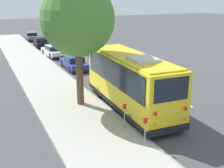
{
  "coord_description": "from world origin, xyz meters",
  "views": [
    {
      "loc": [
        -14.08,
        8.73,
        6.81
      ],
      "look_at": [
        1.77,
        1.15,
        1.3
      ],
      "focal_mm": 45.0,
      "sensor_mm": 36.0,
      "label": 1
    }
  ],
  "objects_px": {
    "street_tree": "(77,14)",
    "sign_post_far": "(125,116)",
    "sign_post_near": "(145,131)",
    "parked_sedan_gray": "(32,36)",
    "parked_sedan_white": "(53,51)",
    "parked_sedan_black": "(41,42)",
    "shuttle_bus": "(130,79)",
    "parked_sedan_blue": "(74,63)"
  },
  "relations": [
    {
      "from": "parked_sedan_blue",
      "to": "parked_sedan_white",
      "type": "relative_size",
      "value": 0.99
    },
    {
      "from": "parked_sedan_white",
      "to": "sign_post_far",
      "type": "relative_size",
      "value": 3.36
    },
    {
      "from": "parked_sedan_white",
      "to": "street_tree",
      "type": "distance_m",
      "value": 17.04
    },
    {
      "from": "sign_post_near",
      "to": "parked_sedan_black",
      "type": "bearing_deg",
      "value": -2.97
    },
    {
      "from": "parked_sedan_blue",
      "to": "parked_sedan_gray",
      "type": "distance_m",
      "value": 20.99
    },
    {
      "from": "shuttle_bus",
      "to": "parked_sedan_blue",
      "type": "relative_size",
      "value": 2.04
    },
    {
      "from": "parked_sedan_black",
      "to": "street_tree",
      "type": "xyz_separation_m",
      "value": [
        -23.46,
        2.47,
        5.21
      ]
    },
    {
      "from": "parked_sedan_white",
      "to": "parked_sedan_gray",
      "type": "height_order",
      "value": "parked_sedan_white"
    },
    {
      "from": "sign_post_far",
      "to": "shuttle_bus",
      "type": "bearing_deg",
      "value": -34.0
    },
    {
      "from": "parked_sedan_blue",
      "to": "parked_sedan_white",
      "type": "height_order",
      "value": "parked_sedan_white"
    },
    {
      "from": "street_tree",
      "to": "sign_post_near",
      "type": "distance_m",
      "value": 8.19
    },
    {
      "from": "shuttle_bus",
      "to": "parked_sedan_black",
      "type": "height_order",
      "value": "shuttle_bus"
    },
    {
      "from": "parked_sedan_blue",
      "to": "parked_sedan_gray",
      "type": "xyz_separation_m",
      "value": [
        20.99,
        0.27,
        0.0
      ]
    },
    {
      "from": "parked_sedan_black",
      "to": "parked_sedan_gray",
      "type": "bearing_deg",
      "value": 4.76
    },
    {
      "from": "shuttle_bus",
      "to": "parked_sedan_black",
      "type": "relative_size",
      "value": 2.07
    },
    {
      "from": "parked_sedan_blue",
      "to": "shuttle_bus",
      "type": "bearing_deg",
      "value": -179.39
    },
    {
      "from": "shuttle_bus",
      "to": "parked_sedan_gray",
      "type": "height_order",
      "value": "shuttle_bus"
    },
    {
      "from": "parked_sedan_gray",
      "to": "sign_post_far",
      "type": "xyz_separation_m",
      "value": [
        -34.82,
        1.5,
        0.25
      ]
    },
    {
      "from": "sign_post_near",
      "to": "parked_sedan_blue",
      "type": "bearing_deg",
      "value": -6.35
    },
    {
      "from": "sign_post_near",
      "to": "street_tree",
      "type": "bearing_deg",
      "value": 8.04
    },
    {
      "from": "parked_sedan_white",
      "to": "parked_sedan_blue",
      "type": "bearing_deg",
      "value": 178.97
    },
    {
      "from": "parked_sedan_white",
      "to": "street_tree",
      "type": "bearing_deg",
      "value": 167.62
    },
    {
      "from": "parked_sedan_white",
      "to": "parked_sedan_black",
      "type": "xyz_separation_m",
      "value": [
        7.39,
        -0.17,
        -0.03
      ]
    },
    {
      "from": "street_tree",
      "to": "sign_post_far",
      "type": "bearing_deg",
      "value": -168.43
    },
    {
      "from": "parked_sedan_gray",
      "to": "sign_post_far",
      "type": "height_order",
      "value": "sign_post_far"
    },
    {
      "from": "parked_sedan_gray",
      "to": "parked_sedan_blue",
      "type": "bearing_deg",
      "value": -174.46
    },
    {
      "from": "sign_post_far",
      "to": "street_tree",
      "type": "bearing_deg",
      "value": 11.57
    },
    {
      "from": "shuttle_bus",
      "to": "parked_sedan_blue",
      "type": "distance_m",
      "value": 11.3
    },
    {
      "from": "sign_post_near",
      "to": "sign_post_far",
      "type": "relative_size",
      "value": 1.03
    },
    {
      "from": "street_tree",
      "to": "sign_post_far",
      "type": "xyz_separation_m",
      "value": [
        -4.46,
        -0.91,
        -4.96
      ]
    },
    {
      "from": "street_tree",
      "to": "parked_sedan_gray",
      "type": "bearing_deg",
      "value": -4.54
    },
    {
      "from": "sign_post_far",
      "to": "sign_post_near",
      "type": "bearing_deg",
      "value": 180.0
    },
    {
      "from": "parked_sedan_gray",
      "to": "sign_post_near",
      "type": "height_order",
      "value": "sign_post_near"
    },
    {
      "from": "parked_sedan_black",
      "to": "parked_sedan_white",
      "type": "bearing_deg",
      "value": -177.01
    },
    {
      "from": "parked_sedan_white",
      "to": "parked_sedan_black",
      "type": "relative_size",
      "value": 1.03
    },
    {
      "from": "parked_sedan_blue",
      "to": "sign_post_near",
      "type": "relative_size",
      "value": 3.21
    },
    {
      "from": "parked_sedan_black",
      "to": "sign_post_far",
      "type": "relative_size",
      "value": 3.27
    },
    {
      "from": "sign_post_near",
      "to": "parked_sedan_gray",
      "type": "bearing_deg",
      "value": -2.32
    },
    {
      "from": "parked_sedan_black",
      "to": "sign_post_far",
      "type": "xyz_separation_m",
      "value": [
        -27.92,
        1.55,
        0.26
      ]
    },
    {
      "from": "parked_sedan_white",
      "to": "sign_post_far",
      "type": "xyz_separation_m",
      "value": [
        -20.53,
        1.39,
        0.22
      ]
    },
    {
      "from": "parked_sedan_black",
      "to": "street_tree",
      "type": "bearing_deg",
      "value": 178.27
    },
    {
      "from": "parked_sedan_white",
      "to": "sign_post_far",
      "type": "bearing_deg",
      "value": 171.91
    }
  ]
}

